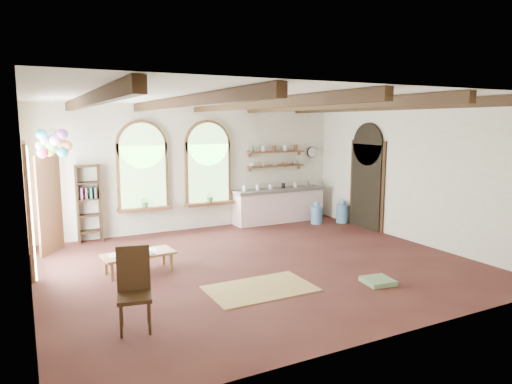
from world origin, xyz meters
TOP-DOWN VIEW (x-y plane):
  - floor at (0.00, 0.00)m, footprint 8.00×8.00m
  - ceiling_beams at (0.00, 0.00)m, footprint 6.20×6.80m
  - window_left at (-1.40, 3.43)m, footprint 1.30×0.28m
  - window_right at (0.30, 3.43)m, footprint 1.30×0.28m
  - left_doorway at (-3.95, 1.80)m, footprint 0.10×1.90m
  - right_doorway at (3.95, 1.50)m, footprint 0.10×1.30m
  - kitchen_counter at (2.30, 3.20)m, footprint 2.68×0.62m
  - wall_shelf_lower at (2.30, 3.38)m, footprint 1.70×0.24m
  - wall_shelf_upper at (2.30, 3.38)m, footprint 1.70×0.24m
  - wall_clock at (3.55, 3.45)m, footprint 0.32×0.04m
  - bookshelf at (-2.70, 3.32)m, footprint 0.53×0.32m
  - coffee_table at (-2.20, 0.60)m, footprint 1.33×0.70m
  - side_chair at (-2.79, -1.77)m, footprint 0.52×0.52m
  - floor_mat at (-0.60, -1.21)m, footprint 1.77×1.09m
  - floor_cushion at (1.33, -1.90)m, footprint 0.54×0.54m
  - water_jug_a at (3.10, 2.50)m, footprint 0.32×0.32m
  - water_jug_b at (3.82, 2.30)m, footprint 0.34×0.34m
  - balloon_cluster at (-3.41, 2.30)m, footprint 0.67×0.75m
  - table_book at (-2.41, 0.74)m, footprint 0.21×0.28m
  - tablet at (-2.03, 0.49)m, footprint 0.17×0.25m
  - potted_plant_left at (-1.40, 3.32)m, footprint 0.27×0.23m
  - potted_plant_right at (0.30, 3.32)m, footprint 0.27×0.23m
  - shelf_cup_a at (1.55, 3.38)m, footprint 0.12×0.10m
  - shelf_cup_b at (1.90, 3.38)m, footprint 0.10×0.10m
  - shelf_bowl_a at (2.25, 3.38)m, footprint 0.22×0.22m
  - shelf_bowl_b at (2.60, 3.38)m, footprint 0.20×0.20m
  - shelf_vase at (2.95, 3.38)m, footprint 0.18×0.18m

SIDE VIEW (x-z plane):
  - floor at x=0.00m, z-range 0.00..0.00m
  - floor_mat at x=-0.60m, z-range 0.00..0.02m
  - floor_cushion at x=1.33m, z-range 0.00..0.08m
  - water_jug_a at x=3.10m, z-range -0.04..0.57m
  - water_jug_b at x=3.82m, z-range -0.04..0.60m
  - side_chair at x=-2.79m, z-range -0.24..0.88m
  - coffee_table at x=-2.20m, z-range 0.14..0.51m
  - tablet at x=-2.03m, z-range 0.37..0.38m
  - table_book at x=-2.41m, z-range 0.37..0.39m
  - kitchen_counter at x=2.30m, z-range 0.01..0.95m
  - potted_plant_left at x=-1.40m, z-range 0.70..1.00m
  - potted_plant_right at x=0.30m, z-range 0.70..1.00m
  - bookshelf at x=-2.70m, z-range 0.00..1.80m
  - right_doorway at x=3.95m, z-range -0.10..2.30m
  - left_doorway at x=-3.95m, z-range -0.10..2.40m
  - wall_shelf_lower at x=2.30m, z-range 1.53..1.57m
  - shelf_bowl_a at x=2.25m, z-range 1.57..1.62m
  - shelf_bowl_b at x=2.60m, z-range 1.57..1.63m
  - shelf_cup_b at x=1.90m, z-range 1.57..1.66m
  - shelf_cup_a at x=1.55m, z-range 1.57..1.67m
  - window_left at x=-1.40m, z-range 0.53..2.73m
  - window_right at x=0.30m, z-range 0.53..2.73m
  - shelf_vase at x=2.95m, z-range 1.57..1.76m
  - wall_clock at x=3.55m, z-range 1.74..2.06m
  - wall_shelf_upper at x=2.30m, z-range 1.93..1.97m
  - balloon_cluster at x=-3.41m, z-range 1.77..2.90m
  - ceiling_beams at x=0.00m, z-range 3.01..3.19m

